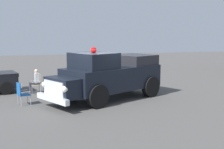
{
  "coord_description": "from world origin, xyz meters",
  "views": [
    {
      "loc": [
        3.19,
        14.13,
        3.33
      ],
      "look_at": [
        -0.72,
        -0.46,
        1.21
      ],
      "focal_mm": 49.97,
      "sensor_mm": 36.0,
      "label": 1
    }
  ],
  "objects_px": {
    "lawn_chair_spare": "(21,92)",
    "lawn_chair_near_truck": "(38,82)",
    "vintage_fire_truck": "(108,75)",
    "spectator_seated": "(35,80)"
  },
  "relations": [
    {
      "from": "spectator_seated",
      "to": "lawn_chair_spare",
      "type": "bearing_deg",
      "value": 76.19
    },
    {
      "from": "lawn_chair_near_truck",
      "to": "vintage_fire_truck",
      "type": "bearing_deg",
      "value": 141.84
    },
    {
      "from": "lawn_chair_near_truck",
      "to": "lawn_chair_spare",
      "type": "relative_size",
      "value": 1.0
    },
    {
      "from": "vintage_fire_truck",
      "to": "spectator_seated",
      "type": "bearing_deg",
      "value": -36.93
    },
    {
      "from": "vintage_fire_truck",
      "to": "lawn_chair_near_truck",
      "type": "bearing_deg",
      "value": -38.16
    },
    {
      "from": "vintage_fire_truck",
      "to": "lawn_chair_spare",
      "type": "bearing_deg",
      "value": 1.71
    },
    {
      "from": "spectator_seated",
      "to": "lawn_chair_near_truck",
      "type": "bearing_deg",
      "value": -173.79
    },
    {
      "from": "lawn_chair_near_truck",
      "to": "spectator_seated",
      "type": "relative_size",
      "value": 0.79
    },
    {
      "from": "lawn_chair_spare",
      "to": "spectator_seated",
      "type": "distance_m",
      "value": 2.77
    },
    {
      "from": "lawn_chair_spare",
      "to": "lawn_chair_near_truck",
      "type": "bearing_deg",
      "value": -106.31
    }
  ]
}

